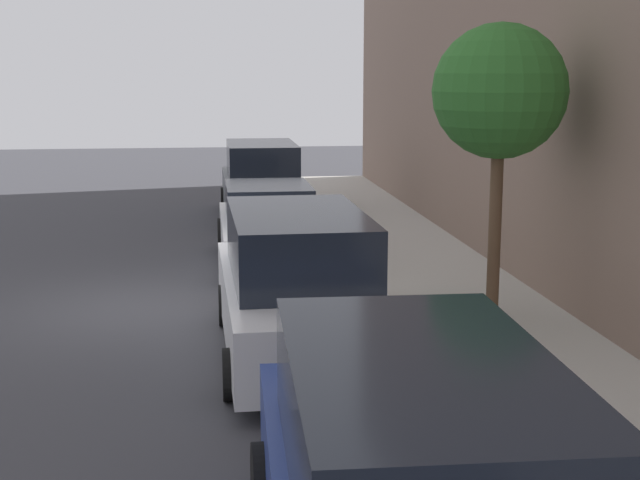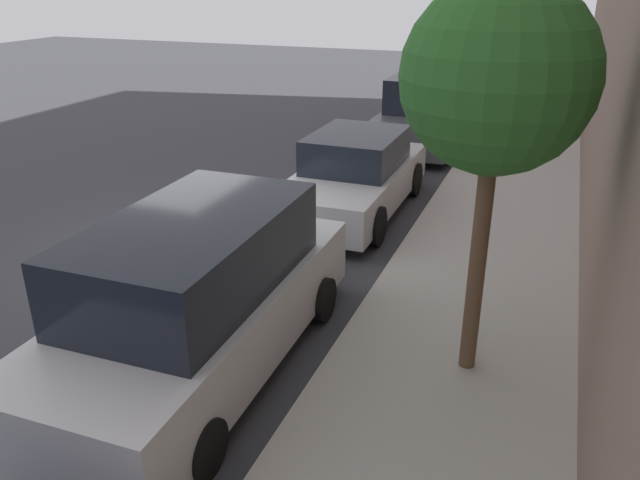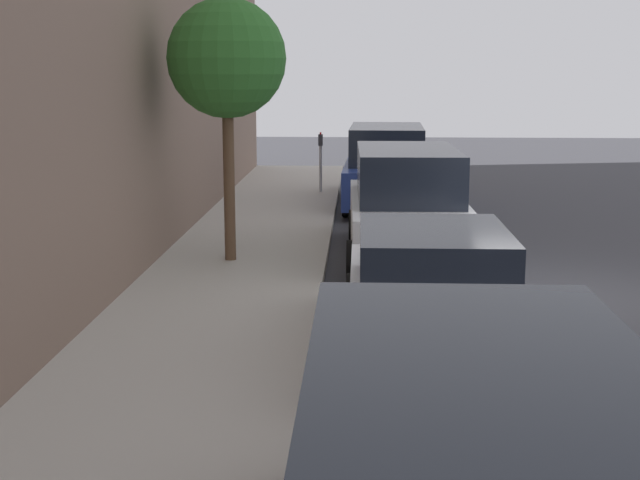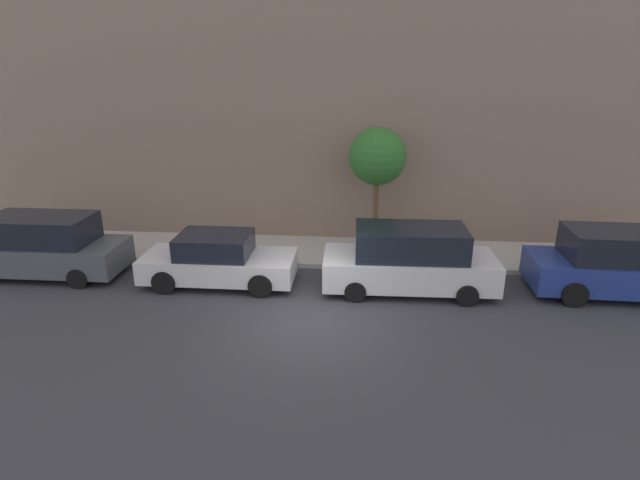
{
  "view_description": "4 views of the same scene",
  "coord_description": "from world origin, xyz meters",
  "px_view_note": "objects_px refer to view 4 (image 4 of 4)",
  "views": [
    {
      "loc": [
        1.03,
        -13.83,
        3.66
      ],
      "look_at": [
        2.79,
        0.07,
        1.0
      ],
      "focal_mm": 50.0,
      "sensor_mm": 36.0,
      "label": 1
    },
    {
      "loc": [
        5.67,
        -7.99,
        4.29
      ],
      "look_at": [
        2.9,
        -0.82,
        1.0
      ],
      "focal_mm": 35.0,
      "sensor_mm": 36.0,
      "label": 2
    },
    {
      "loc": [
        2.97,
        12.44,
        3.24
      ],
      "look_at": [
        3.48,
        0.88,
        1.0
      ],
      "focal_mm": 50.0,
      "sensor_mm": 36.0,
      "label": 3
    },
    {
      "loc": [
        -11.32,
        -1.22,
        6.21
      ],
      "look_at": [
        3.45,
        -0.0,
        1.0
      ],
      "focal_mm": 28.0,
      "sensor_mm": 36.0,
      "label": 4
    }
  ],
  "objects_px": {
    "parked_minivan_second": "(409,260)",
    "street_tree": "(377,157)",
    "parked_minivan_fourth": "(43,246)",
    "parked_minivan_nearest": "(621,264)",
    "parked_sedan_third": "(218,260)"
  },
  "relations": [
    {
      "from": "parked_minivan_second",
      "to": "street_tree",
      "type": "distance_m",
      "value": 3.92
    },
    {
      "from": "parked_minivan_fourth",
      "to": "street_tree",
      "type": "xyz_separation_m",
      "value": [
        2.7,
        -10.24,
        2.44
      ]
    },
    {
      "from": "parked_minivan_nearest",
      "to": "parked_minivan_second",
      "type": "xyz_separation_m",
      "value": [
        -0.19,
        5.92,
        0.0
      ]
    },
    {
      "from": "parked_minivan_fourth",
      "to": "street_tree",
      "type": "relative_size",
      "value": 1.17
    },
    {
      "from": "parked_sedan_third",
      "to": "street_tree",
      "type": "relative_size",
      "value": 1.08
    },
    {
      "from": "parked_minivan_second",
      "to": "parked_minivan_fourth",
      "type": "relative_size",
      "value": 1.01
    },
    {
      "from": "parked_sedan_third",
      "to": "parked_minivan_second",
      "type": "bearing_deg",
      "value": -90.11
    },
    {
      "from": "street_tree",
      "to": "parked_minivan_second",
      "type": "bearing_deg",
      "value": -162.38
    },
    {
      "from": "parked_minivan_nearest",
      "to": "parked_minivan_second",
      "type": "bearing_deg",
      "value": 91.8
    },
    {
      "from": "parked_sedan_third",
      "to": "street_tree",
      "type": "xyz_separation_m",
      "value": [
        2.91,
        -4.68,
        2.64
      ]
    },
    {
      "from": "parked_minivan_fourth",
      "to": "parked_minivan_second",
      "type": "bearing_deg",
      "value": -91.15
    },
    {
      "from": "parked_sedan_third",
      "to": "parked_minivan_nearest",
      "type": "bearing_deg",
      "value": -89.13
    },
    {
      "from": "parked_minivan_nearest",
      "to": "parked_sedan_third",
      "type": "height_order",
      "value": "parked_minivan_nearest"
    },
    {
      "from": "street_tree",
      "to": "parked_minivan_fourth",
      "type": "bearing_deg",
      "value": 104.76
    },
    {
      "from": "parked_minivan_nearest",
      "to": "parked_minivan_fourth",
      "type": "bearing_deg",
      "value": 89.87
    }
  ]
}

